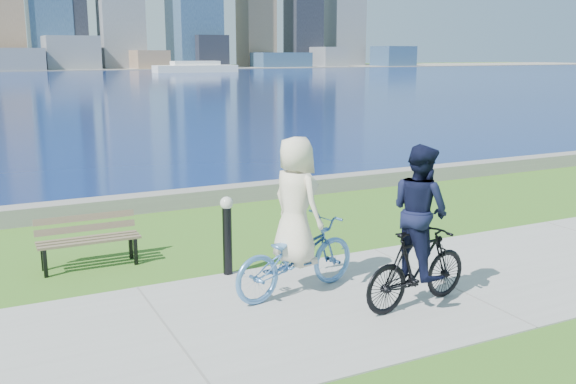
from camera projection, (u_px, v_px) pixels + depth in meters
name	position (u px, v px, depth m)	size (l,w,h in m)	color
ground	(442.00, 283.00, 9.26)	(320.00, 320.00, 0.00)	#326219
concrete_path	(442.00, 282.00, 9.26)	(80.00, 3.50, 0.02)	gray
seawall	(265.00, 190.00, 14.65)	(90.00, 0.50, 0.35)	slate
bay_water	(24.00, 82.00, 72.26)	(320.00, 131.00, 0.01)	#0C1E52
ferry_far	(195.00, 68.00, 105.55)	(13.60, 3.89, 1.85)	white
park_bench	(88.00, 236.00, 9.91)	(1.53, 0.53, 0.79)	black
bollard_lamp	(227.00, 231.00, 9.45)	(0.19, 0.19, 1.20)	black
cyclist_woman	(296.00, 236.00, 8.68)	(1.09, 2.09, 2.17)	#5288C9
cyclist_man	(419.00, 240.00, 8.20)	(0.74, 1.77, 2.13)	black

